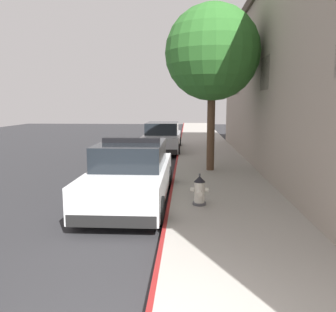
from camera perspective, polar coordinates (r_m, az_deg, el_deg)
ground_plane at (r=14.02m, az=-17.40°, el=-2.56°), size 31.04×60.00×0.20m
sidewalk_pavement at (r=13.14m, az=7.89°, el=-2.20°), size 2.94×60.00×0.15m
curb_painted_edge at (r=13.10m, az=1.28°, el=-2.15°), size 0.08×60.00×0.15m
police_cruiser at (r=8.93m, az=-6.15°, el=-3.00°), size 1.94×4.84×1.68m
parked_car_silver_ahead at (r=18.25m, az=-0.96°, el=3.05°), size 1.94×4.84×1.56m
fire_hydrant at (r=8.22m, az=5.28°, el=-5.77°), size 0.44×0.40×0.76m
street_tree at (r=12.51m, az=7.41°, el=16.66°), size 3.32×3.32×5.81m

